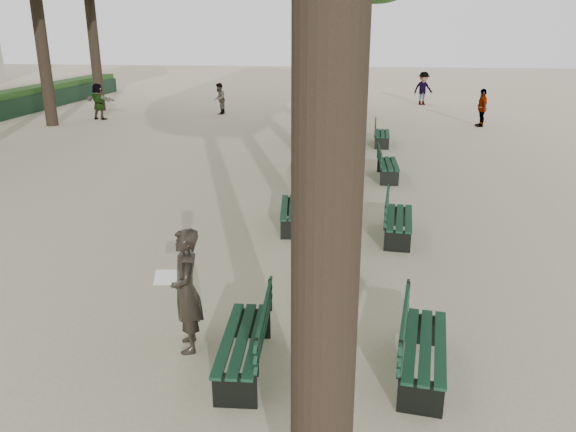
# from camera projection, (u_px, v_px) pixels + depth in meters

# --- Properties ---
(ground) EXTENTS (120.00, 120.00, 0.00)m
(ground) POSITION_uv_depth(u_px,v_px,m) (211.00, 380.00, 7.05)
(ground) COLOR #BEAF90
(ground) RESTS_ON ground
(bench_left_0) EXTENTS (0.67, 1.83, 0.92)m
(bench_left_0) POSITION_uv_depth(u_px,v_px,m) (244.00, 350.00, 7.20)
(bench_left_0) COLOR black
(bench_left_0) RESTS_ON ground
(bench_left_1) EXTENTS (0.75, 1.85, 0.92)m
(bench_left_1) POSITION_uv_depth(u_px,v_px,m) (293.00, 215.00, 12.39)
(bench_left_1) COLOR black
(bench_left_1) RESTS_ON ground
(bench_left_2) EXTENTS (0.60, 1.81, 0.92)m
(bench_left_2) POSITION_uv_depth(u_px,v_px,m) (310.00, 169.00, 16.45)
(bench_left_2) COLOR black
(bench_left_2) RESTS_ON ground
(bench_left_3) EXTENTS (0.61, 1.81, 0.92)m
(bench_left_3) POSITION_uv_depth(u_px,v_px,m) (321.00, 138.00, 21.12)
(bench_left_3) COLOR black
(bench_left_3) RESTS_ON ground
(bench_right_0) EXTENTS (0.80, 1.86, 0.92)m
(bench_right_0) POSITION_uv_depth(u_px,v_px,m) (423.00, 357.00, 7.05)
(bench_right_0) COLOR black
(bench_right_0) RESTS_ON ground
(bench_right_1) EXTENTS (0.71, 1.84, 0.92)m
(bench_right_1) POSITION_uv_depth(u_px,v_px,m) (398.00, 226.00, 11.72)
(bench_right_1) COLOR black
(bench_right_1) RESTS_ON ground
(bench_right_2) EXTENTS (0.61, 1.81, 0.92)m
(bench_right_2) POSITION_uv_depth(u_px,v_px,m) (388.00, 170.00, 16.36)
(bench_right_2) COLOR black
(bench_right_2) RESTS_ON ground
(bench_right_3) EXTENTS (0.62, 1.82, 0.92)m
(bench_right_3) POSITION_uv_depth(u_px,v_px,m) (382.00, 138.00, 21.01)
(bench_right_3) COLOR black
(bench_right_3) RESTS_ON ground
(man_with_map) EXTENTS (0.71, 0.77, 1.74)m
(man_with_map) POSITION_uv_depth(u_px,v_px,m) (186.00, 291.00, 7.49)
(man_with_map) COLOR black
(man_with_map) RESTS_ON ground
(pedestrian_b) EXTENTS (1.23, 0.84, 1.84)m
(pedestrian_b) POSITION_uv_depth(u_px,v_px,m) (423.00, 88.00, 31.90)
(pedestrian_b) COLOR #262628
(pedestrian_b) RESTS_ON ground
(pedestrian_d) EXTENTS (0.64, 0.91, 1.72)m
(pedestrian_d) POSITION_uv_depth(u_px,v_px,m) (321.00, 87.00, 33.18)
(pedestrian_d) COLOR #262628
(pedestrian_d) RESTS_ON ground
(pedestrian_a) EXTENTS (0.32, 0.76, 1.56)m
(pedestrian_a) POSITION_uv_depth(u_px,v_px,m) (219.00, 99.00, 28.44)
(pedestrian_a) COLOR #262628
(pedestrian_a) RESTS_ON ground
(pedestrian_c) EXTENTS (0.46, 1.01, 1.66)m
(pedestrian_c) POSITION_uv_depth(u_px,v_px,m) (482.00, 108.00, 24.86)
(pedestrian_c) COLOR #262628
(pedestrian_c) RESTS_ON ground
(pedestrian_e) EXTENTS (1.62, 0.67, 1.71)m
(pedestrian_e) POSITION_uv_depth(u_px,v_px,m) (98.00, 101.00, 26.79)
(pedestrian_e) COLOR #262628
(pedestrian_e) RESTS_ON ground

